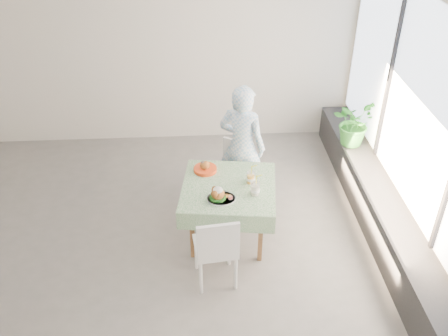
{
  "coord_description": "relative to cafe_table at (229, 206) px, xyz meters",
  "views": [
    {
      "loc": [
        0.62,
        -4.54,
        4.03
      ],
      "look_at": [
        0.91,
        0.09,
        0.95
      ],
      "focal_mm": 40.0,
      "sensor_mm": 36.0,
      "label": 1
    }
  ],
  "objects": [
    {
      "name": "juice_cup_lemonade",
      "position": [
        0.28,
        -0.18,
        0.35
      ],
      "size": [
        0.11,
        0.11,
        0.3
      ],
      "color": "white",
      "rests_on": "cafe_table"
    },
    {
      "name": "window_ledge",
      "position": [
        1.84,
        -0.04,
        -0.21
      ],
      "size": [
        0.4,
        4.8,
        0.5
      ],
      "primitive_type": "cube",
      "color": "black",
      "rests_on": "ground"
    },
    {
      "name": "window_pane",
      "position": [
        2.01,
        -0.04,
        1.19
      ],
      "size": [
        0.01,
        4.8,
        2.18
      ],
      "primitive_type": "cube",
      "color": "#D1E0F9",
      "rests_on": "ground"
    },
    {
      "name": "floor",
      "position": [
        -0.96,
        -0.04,
        -0.46
      ],
      "size": [
        6.0,
        6.0,
        0.0
      ],
      "primitive_type": "plane",
      "color": "#615F5C",
      "rests_on": "ground"
    },
    {
      "name": "second_dish",
      "position": [
        -0.25,
        0.32,
        0.32
      ],
      "size": [
        0.27,
        0.27,
        0.13
      ],
      "color": "red",
      "rests_on": "cafe_table"
    },
    {
      "name": "juice_cup_orange",
      "position": [
        0.25,
        0.05,
        0.35
      ],
      "size": [
        0.1,
        0.1,
        0.28
      ],
      "color": "white",
      "rests_on": "cafe_table"
    },
    {
      "name": "wall_back",
      "position": [
        -0.96,
        2.46,
        0.94
      ],
      "size": [
        6.0,
        0.02,
        2.8
      ],
      "primitive_type": "cube",
      "color": "beige",
      "rests_on": "ground"
    },
    {
      "name": "chair_far",
      "position": [
        0.09,
        0.79,
        -0.22
      ],
      "size": [
        0.51,
        0.51,
        0.8
      ],
      "color": "white",
      "rests_on": "ground"
    },
    {
      "name": "ceiling",
      "position": [
        -0.96,
        -0.04,
        2.34
      ],
      "size": [
        6.0,
        6.0,
        0.0
      ],
      "primitive_type": "plane",
      "rotation": [
        3.14,
        0.0,
        0.0
      ],
      "color": "white",
      "rests_on": "ground"
    },
    {
      "name": "main_dish",
      "position": [
        -0.12,
        -0.25,
        0.34
      ],
      "size": [
        0.32,
        0.32,
        0.16
      ],
      "color": "white",
      "rests_on": "cafe_table"
    },
    {
      "name": "potted_plant",
      "position": [
        1.79,
        1.26,
        0.36
      ],
      "size": [
        0.77,
        0.76,
        0.64
      ],
      "primitive_type": "imported",
      "rotation": [
        0.0,
        0.0,
        0.77
      ],
      "color": "#297D2C",
      "rests_on": "window_ledge"
    },
    {
      "name": "diner",
      "position": [
        0.22,
        0.72,
        0.36
      ],
      "size": [
        0.71,
        0.62,
        1.65
      ],
      "primitive_type": "imported",
      "rotation": [
        0.0,
        0.0,
        2.68
      ],
      "color": "#8DBCE2",
      "rests_on": "ground"
    },
    {
      "name": "chair_near",
      "position": [
        -0.19,
        -0.7,
        -0.18
      ],
      "size": [
        0.48,
        0.48,
        0.91
      ],
      "color": "white",
      "rests_on": "ground"
    },
    {
      "name": "cafe_table",
      "position": [
        0.0,
        0.0,
        0.0
      ],
      "size": [
        1.17,
        1.17,
        0.74
      ],
      "color": "brown",
      "rests_on": "ground"
    },
    {
      "name": "wall_right",
      "position": [
        2.04,
        -0.04,
        0.94
      ],
      "size": [
        0.02,
        5.0,
        2.8
      ],
      "primitive_type": "cube",
      "color": "beige",
      "rests_on": "ground"
    }
  ]
}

